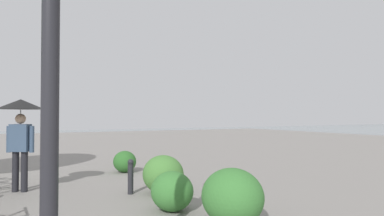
# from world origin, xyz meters

# --- Properties ---
(pedestrian) EXTENTS (1.00, 1.00, 2.03)m
(pedestrian) POSITION_xyz_m (8.72, 1.30, 1.60)
(pedestrian) COLOR black
(pedestrian) RESTS_ON ground
(bollard_mid) EXTENTS (0.13, 0.13, 0.74)m
(bollard_mid) POSITION_xyz_m (7.38, -0.79, 0.39)
(bollard_mid) COLOR #232328
(bollard_mid) RESTS_ON ground
(shrub_low) EXTENTS (0.96, 0.87, 0.82)m
(shrub_low) POSITION_xyz_m (7.10, -1.42, 0.41)
(shrub_low) COLOR #477F38
(shrub_low) RESTS_ON ground
(shrub_round) EXTENTS (0.74, 0.66, 0.63)m
(shrub_round) POSITION_xyz_m (10.16, -1.49, 0.31)
(shrub_round) COLOR #2D6628
(shrub_round) RESTS_ON ground
(shrub_wide) EXTENTS (0.82, 0.73, 0.69)m
(shrub_wide) POSITION_xyz_m (5.79, -1.03, 0.35)
(shrub_wide) COLOR #387533
(shrub_wide) RESTS_ON ground
(shrub_tall) EXTENTS (1.02, 0.92, 0.87)m
(shrub_tall) POSITION_xyz_m (4.64, -1.52, 0.43)
(shrub_tall) COLOR #387533
(shrub_tall) RESTS_ON ground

